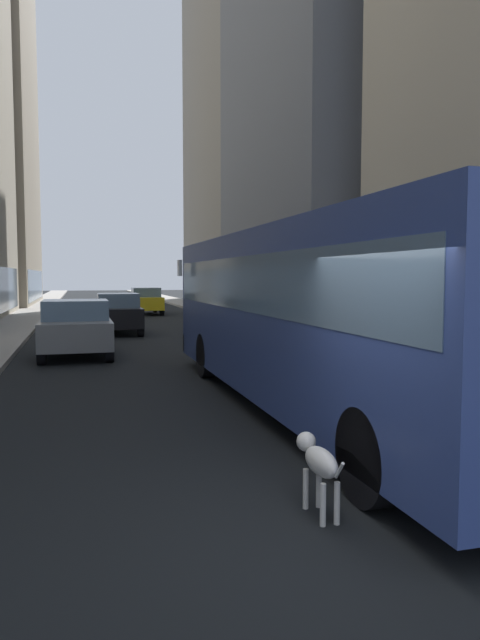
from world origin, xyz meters
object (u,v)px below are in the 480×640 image
at_px(car_black_suv, 118,313).
at_px(transit_bus, 314,306).
at_px(car_yellow_taxi, 146,301).
at_px(dalmatian_dog, 318,462).
at_px(car_blue_hatchback, 233,316).
at_px(car_grey_wagon, 76,327).

bearing_deg(car_black_suv, transit_bus, -80.66).
xyz_separation_m(car_black_suv, car_yellow_taxi, (2.40, 11.73, 0.00)).
xyz_separation_m(transit_bus, dalmatian_dog, (-1.70, -4.20, -1.26)).
xyz_separation_m(transit_bus, car_black_suv, (-2.40, 14.58, -0.96)).
xyz_separation_m(car_blue_hatchback, car_grey_wagon, (-5.60, -3.46, -0.00)).
bearing_deg(car_yellow_taxi, dalmatian_dog, -93.19).
distance_m(car_blue_hatchback, car_yellow_taxi, 14.80).
bearing_deg(car_black_suv, car_grey_wagon, -103.92).
relative_size(car_blue_hatchback, car_black_suv, 1.08).
distance_m(car_blue_hatchback, dalmatian_dog, 16.14).
bearing_deg(car_yellow_taxi, car_blue_hatchback, -83.79).
bearing_deg(car_blue_hatchback, car_grey_wagon, -148.26).
xyz_separation_m(car_blue_hatchback, car_yellow_taxi, (-1.60, 14.72, -0.00)).
bearing_deg(car_grey_wagon, car_blue_hatchback, 31.74).
bearing_deg(transit_bus, car_black_suv, 99.34).
relative_size(transit_bus, dalmatian_dog, 11.98).
bearing_deg(dalmatian_dog, car_blue_hatchback, 78.20).
bearing_deg(dalmatian_dog, car_yellow_taxi, 86.81).
xyz_separation_m(car_grey_wagon, car_yellow_taxi, (4.00, 18.18, -0.00)).
height_order(car_black_suv, dalmatian_dog, car_black_suv).
relative_size(car_blue_hatchback, dalmatian_dog, 4.53).
distance_m(car_black_suv, car_yellow_taxi, 11.97).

